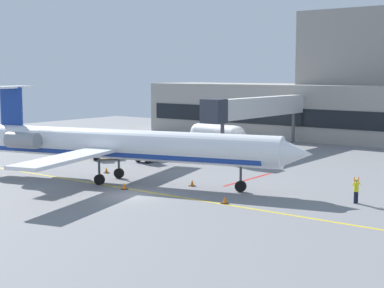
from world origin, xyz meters
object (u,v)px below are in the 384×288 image
regional_jet (118,145)px  marshaller (356,190)px  baggage_tug (103,151)px  belt_loader (149,153)px  pushback_tractor (172,145)px  fuel_tank (217,134)px

regional_jet → marshaller: size_ratio=16.85×
regional_jet → marshaller: regional_jet is taller
baggage_tug → belt_loader: bearing=18.5°
regional_jet → marshaller: (19.70, 4.42, -2.30)m
belt_loader → baggage_tug: bearing=-161.5°
regional_jet → pushback_tractor: (-7.85, 17.12, -2.31)m
pushback_tractor → marshaller: size_ratio=1.63×
regional_jet → marshaller: bearing=12.6°
regional_jet → belt_loader: 12.08m
pushback_tractor → belt_loader: size_ratio=0.83×
pushback_tractor → baggage_tug: bearing=-109.0°
fuel_tank → pushback_tractor: bearing=-92.6°
baggage_tug → marshaller: 30.74m
belt_loader → marshaller: (25.27, -6.03, 0.06)m
belt_loader → marshaller: belt_loader is taller
pushback_tractor → belt_loader: (2.27, -6.66, -0.05)m
baggage_tug → belt_loader: 5.45m
regional_jet → belt_loader: (-5.57, 10.45, -2.36)m
belt_loader → fuel_tank: size_ratio=0.44×
belt_loader → fuel_tank: fuel_tank is taller
fuel_tank → marshaller: (27.15, -21.65, -0.58)m
fuel_tank → belt_loader: bearing=-83.2°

